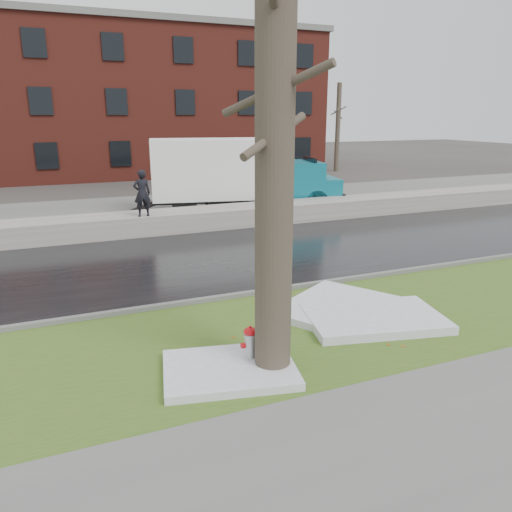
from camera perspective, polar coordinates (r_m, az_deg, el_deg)
name	(u,v)px	position (r m, az deg, el deg)	size (l,w,h in m)	color
ground	(287,308)	(11.47, 3.59, -5.94)	(120.00, 120.00, 0.00)	#47423D
verge	(314,328)	(10.45, 6.65, -8.17)	(60.00, 4.50, 0.04)	#30531B
sidewalk	(446,430)	(7.82, 20.86, -18.10)	(60.00, 3.00, 0.05)	slate
road	(223,257)	(15.41, -3.81, -0.12)	(60.00, 7.00, 0.03)	black
parking_lot	(162,210)	(23.41, -10.65, 5.20)	(60.00, 9.00, 0.03)	slate
curb	(269,291)	(12.29, 1.53, -4.04)	(60.00, 0.15, 0.14)	slate
snowbank	(187,220)	(19.23, -7.93, 4.11)	(60.00, 1.60, 0.75)	#A3A095
brick_building	(136,104)	(40.10, -13.59, 16.56)	(26.00, 12.00, 10.00)	maroon
bg_tree_center	(20,129)	(35.56, -25.41, 12.95)	(1.40, 1.62, 6.50)	brown
bg_tree_right	(338,127)	(39.44, 9.33, 14.38)	(1.40, 1.62, 6.50)	brown
fire_hydrant	(250,344)	(8.79, -0.65, -10.01)	(0.35, 0.31, 0.72)	#ADB2B6
tree	(275,141)	(7.73, 2.16, 13.02)	(1.43, 1.62, 7.62)	brown
box_truck	(233,174)	(22.35, -2.61, 9.36)	(9.82, 3.79, 3.24)	black
worker	(142,193)	(18.16, -12.89, 7.01)	(0.60, 0.39, 1.65)	black
snow_patch_near	(336,307)	(11.32, 9.17, -5.79)	(2.60, 2.00, 0.16)	silver
snow_patch_far	(230,370)	(8.65, -3.03, -12.83)	(2.20, 1.60, 0.14)	silver
snow_patch_side	(374,318)	(10.84, 13.34, -6.96)	(2.80, 1.80, 0.18)	silver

